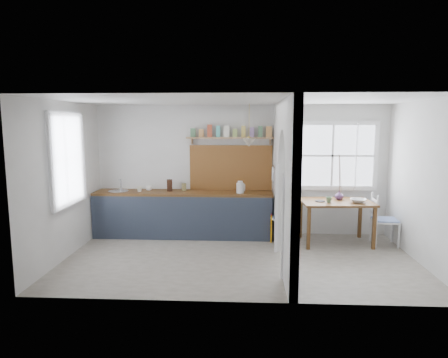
{
  "coord_description": "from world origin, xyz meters",
  "views": [
    {
      "loc": [
        0.08,
        -6.38,
        2.26
      ],
      "look_at": [
        -0.28,
        0.41,
        1.29
      ],
      "focal_mm": 32.0,
      "sensor_mm": 36.0,
      "label": 1
    }
  ],
  "objects_px": {
    "vase": "(339,195)",
    "chair_right": "(385,220)",
    "kettle": "(240,187)",
    "dining_table": "(336,222)",
    "chair_left": "(282,216)"
  },
  "relations": [
    {
      "from": "vase",
      "to": "chair_right",
      "type": "bearing_deg",
      "value": -13.53
    },
    {
      "from": "dining_table",
      "to": "chair_right",
      "type": "height_order",
      "value": "chair_right"
    },
    {
      "from": "chair_left",
      "to": "kettle",
      "type": "height_order",
      "value": "kettle"
    },
    {
      "from": "chair_right",
      "to": "kettle",
      "type": "bearing_deg",
      "value": 88.12
    },
    {
      "from": "dining_table",
      "to": "chair_left",
      "type": "xyz_separation_m",
      "value": [
        -0.99,
        0.04,
        0.09
      ]
    },
    {
      "from": "dining_table",
      "to": "chair_right",
      "type": "bearing_deg",
      "value": -6.77
    },
    {
      "from": "vase",
      "to": "chair_left",
      "type": "bearing_deg",
      "value": -174.44
    },
    {
      "from": "dining_table",
      "to": "vase",
      "type": "relative_size",
      "value": 7.53
    },
    {
      "from": "chair_right",
      "to": "chair_left",
      "type": "bearing_deg",
      "value": 91.21
    },
    {
      "from": "vase",
      "to": "dining_table",
      "type": "bearing_deg",
      "value": -119.04
    },
    {
      "from": "kettle",
      "to": "chair_right",
      "type": "bearing_deg",
      "value": 15.55
    },
    {
      "from": "kettle",
      "to": "vase",
      "type": "bearing_deg",
      "value": 18.94
    },
    {
      "from": "chair_right",
      "to": "vase",
      "type": "xyz_separation_m",
      "value": [
        -0.81,
        0.19,
        0.41
      ]
    },
    {
      "from": "kettle",
      "to": "vase",
      "type": "distance_m",
      "value": 1.88
    },
    {
      "from": "chair_left",
      "to": "vase",
      "type": "relative_size",
      "value": 5.72
    }
  ]
}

